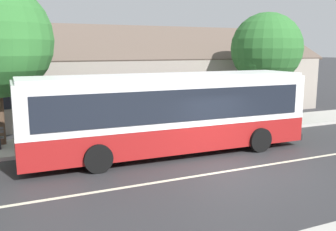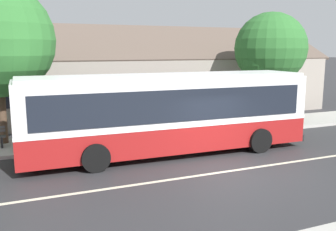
% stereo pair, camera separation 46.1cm
% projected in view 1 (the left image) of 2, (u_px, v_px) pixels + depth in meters
% --- Properties ---
extents(ground_plane, '(300.00, 300.00, 0.00)m').
position_uv_depth(ground_plane, '(235.00, 170.00, 13.05)').
color(ground_plane, '#2D2D30').
extents(sidewalk_far, '(60.00, 3.00, 0.15)m').
position_uv_depth(sidewalk_far, '(165.00, 133.00, 18.41)').
color(sidewalk_far, '#ADAAA3').
rests_on(sidewalk_far, ground).
extents(lane_divider_stripe, '(60.00, 0.16, 0.01)m').
position_uv_depth(lane_divider_stripe, '(235.00, 170.00, 13.05)').
color(lane_divider_stripe, beige).
rests_on(lane_divider_stripe, ground).
extents(community_building, '(24.81, 9.05, 6.76)m').
position_uv_depth(community_building, '(134.00, 83.00, 25.44)').
color(community_building, gray).
rests_on(community_building, ground).
extents(transit_bus, '(11.59, 2.94, 3.19)m').
position_uv_depth(transit_bus, '(169.00, 112.00, 14.86)').
color(transit_bus, maroon).
rests_on(transit_bus, ground).
extents(bench_down_street, '(1.54, 0.51, 0.94)m').
position_uv_depth(bench_down_street, '(100.00, 132.00, 16.55)').
color(bench_down_street, '#4C4C4C').
rests_on(bench_down_street, sidewalk_far).
extents(street_tree_primary, '(4.04, 4.04, 6.22)m').
position_uv_depth(street_tree_primary, '(265.00, 50.00, 21.19)').
color(street_tree_primary, '#4C3828').
rests_on(street_tree_primary, ground).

